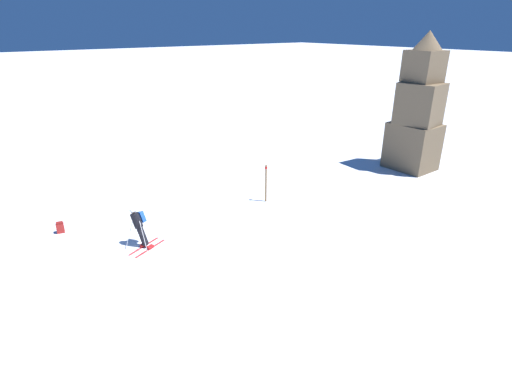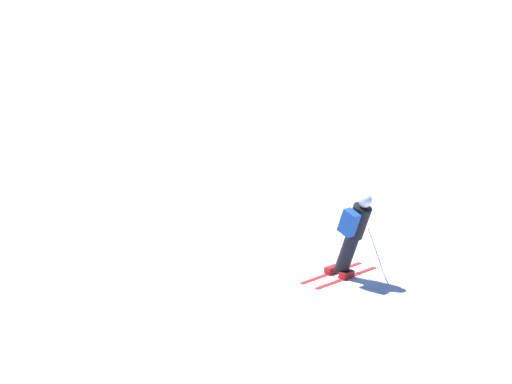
% 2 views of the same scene
% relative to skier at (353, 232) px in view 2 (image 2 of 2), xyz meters
% --- Properties ---
extents(ground_plane, '(300.00, 300.00, 0.00)m').
position_rel_skier_xyz_m(ground_plane, '(1.06, 0.10, -0.93)').
color(ground_plane, white).
extents(skier, '(1.51, 1.69, 1.71)m').
position_rel_skier_xyz_m(skier, '(0.00, 0.00, 0.00)').
color(skier, red).
rests_on(skier, ground).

